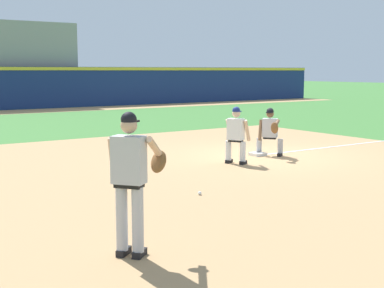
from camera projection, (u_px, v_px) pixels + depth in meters
ground_plane at (258, 156)px, 14.93m from camera, size 160.00×160.00×0.00m
infield_dirt_patch at (218, 187)px, 10.88m from camera, size 18.00×18.00×0.01m
warning_track_strip at (34, 111)px, 31.38m from camera, size 48.00×3.20×0.01m
first_base_bag at (258, 154)px, 14.93m from camera, size 0.38×0.38×0.09m
baseball at (200, 193)px, 10.21m from camera, size 0.07×0.07×0.07m
pitcher at (132, 175)px, 6.72m from camera, size 0.85×0.57×1.86m
first_baseman at (270, 130)px, 14.80m from camera, size 0.79×1.06×1.34m
baserunner at (236, 133)px, 13.54m from camera, size 0.61×0.67×1.46m
outfield_wall at (23, 86)px, 32.84m from camera, size 48.00×0.54×2.60m
stadium_seating_block at (7, 65)px, 35.39m from camera, size 7.91×5.05×5.45m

